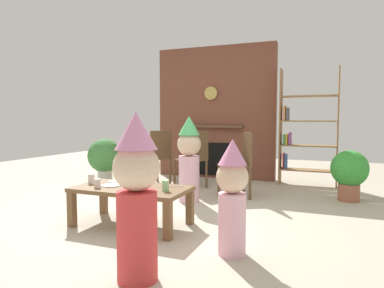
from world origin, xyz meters
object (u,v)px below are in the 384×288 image
(child_in_pink, at_px, (232,194))
(paper_plate_rear, at_px, (111,185))
(paper_cup_far_left, at_px, (166,186))
(child_by_the_chairs, at_px, (189,157))
(paper_cup_near_left, at_px, (91,179))
(paper_cup_center, at_px, (97,183))
(birthday_cake_slice, at_px, (147,182))
(potted_plant_tall, at_px, (349,172))
(coffee_table, at_px, (131,193))
(bookshelf, at_px, (304,131))
(child_with_cone_hat, at_px, (137,192))
(potted_plant_short, at_px, (105,157))
(paper_plate_front, at_px, (117,181))
(paper_cup_near_right, at_px, (128,188))
(dining_chair_right, at_px, (241,161))
(dining_chair_middle, at_px, (194,156))
(dining_chair_left, at_px, (158,154))

(child_in_pink, bearing_deg, paper_plate_rear, 3.98)
(paper_cup_far_left, bearing_deg, child_by_the_chairs, 101.80)
(paper_cup_near_left, distance_m, paper_cup_center, 0.26)
(birthday_cake_slice, relative_size, potted_plant_tall, 0.15)
(coffee_table, bearing_deg, bookshelf, 63.06)
(child_with_cone_hat, distance_m, potted_plant_short, 3.99)
(child_in_pink, height_order, child_by_the_chairs, child_by_the_chairs)
(paper_plate_rear, xyz_separation_m, potted_plant_short, (-1.61, 2.10, 0.02))
(paper_cup_far_left, bearing_deg, paper_plate_front, 161.74)
(potted_plant_short, bearing_deg, paper_cup_near_right, -49.85)
(coffee_table, xyz_separation_m, birthday_cake_slice, (0.10, 0.14, 0.09))
(paper_plate_rear, distance_m, birthday_cake_slice, 0.36)
(paper_cup_far_left, distance_m, dining_chair_right, 1.74)
(paper_cup_near_left, relative_size, potted_plant_tall, 0.15)
(bookshelf, xyz_separation_m, paper_plate_front, (-1.77, -2.72, -0.48))
(bookshelf, height_order, paper_plate_front, bookshelf)
(paper_cup_center, distance_m, dining_chair_middle, 2.15)
(child_by_the_chairs, distance_m, dining_chair_right, 0.76)
(bookshelf, height_order, paper_cup_center, bookshelf)
(dining_chair_right, relative_size, potted_plant_tall, 1.34)
(child_in_pink, bearing_deg, paper_cup_near_right, 10.22)
(birthday_cake_slice, bearing_deg, potted_plant_tall, 42.24)
(potted_plant_short, bearing_deg, dining_chair_middle, -2.85)
(paper_cup_near_left, height_order, potted_plant_tall, potted_plant_tall)
(dining_chair_left, bearing_deg, paper_cup_center, 128.97)
(child_by_the_chairs, height_order, dining_chair_left, child_by_the_chairs)
(paper_cup_far_left, height_order, paper_plate_front, paper_cup_far_left)
(birthday_cake_slice, relative_size, dining_chair_right, 0.11)
(paper_cup_near_left, bearing_deg, dining_chair_left, 96.77)
(coffee_table, bearing_deg, child_by_the_chairs, 82.16)
(dining_chair_left, height_order, dining_chair_right, same)
(birthday_cake_slice, bearing_deg, coffee_table, -125.60)
(paper_cup_near_left, bearing_deg, child_in_pink, -12.31)
(bookshelf, distance_m, potted_plant_short, 3.44)
(child_with_cone_hat, bearing_deg, dining_chair_right, -34.58)
(paper_cup_near_right, bearing_deg, dining_chair_left, 110.67)
(birthday_cake_slice, bearing_deg, paper_cup_near_left, -167.10)
(paper_cup_far_left, bearing_deg, paper_cup_center, -171.60)
(paper_cup_center, xyz_separation_m, child_by_the_chairs, (0.46, 1.31, 0.16))
(paper_plate_front, height_order, dining_chair_middle, dining_chair_middle)
(dining_chair_right, bearing_deg, paper_plate_front, 27.85)
(paper_plate_front, distance_m, paper_plate_rear, 0.23)
(coffee_table, bearing_deg, child_with_cone_hat, -56.42)
(dining_chair_middle, bearing_deg, paper_cup_near_left, 108.00)
(child_by_the_chairs, bearing_deg, paper_plate_front, -17.37)
(paper_cup_far_left, relative_size, paper_plate_front, 0.57)
(paper_plate_front, bearing_deg, coffee_table, -31.15)
(coffee_table, xyz_separation_m, dining_chair_middle, (-0.10, 1.98, 0.18))
(dining_chair_middle, bearing_deg, paper_plate_front, 112.97)
(paper_cup_center, height_order, dining_chair_middle, dining_chair_middle)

